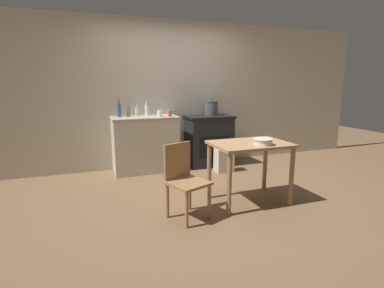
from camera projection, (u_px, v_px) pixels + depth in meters
ground_plane at (202, 192)px, 4.15m from camera, size 14.00×14.00×0.00m
wall_back at (169, 95)px, 5.35m from camera, size 8.00×0.07×2.55m
counter_cabinet at (146, 144)px, 5.07m from camera, size 1.10×0.56×0.93m
stove at (209, 140)px, 5.46m from camera, size 0.83×0.56×0.91m
work_table at (250, 153)px, 3.70m from camera, size 0.94×0.66×0.77m
chair at (184, 178)px, 3.32m from camera, size 0.52×0.52×0.83m
flour_sack at (224, 160)px, 5.09m from camera, size 0.30×0.21×0.40m
stock_pot at (211, 108)px, 5.43m from camera, size 0.25×0.25×0.28m
mixing_bowl_large at (263, 141)px, 3.55m from camera, size 0.24×0.24×0.07m
bottle_far_left at (128, 111)px, 4.99m from camera, size 0.06×0.06×0.22m
bottle_left at (147, 110)px, 5.15m from camera, size 0.07×0.07×0.25m
bottle_mid_left at (119, 110)px, 4.92m from camera, size 0.07×0.07×0.29m
bottle_center_left at (137, 112)px, 5.11m from camera, size 0.06×0.06×0.18m
cup_center at (160, 113)px, 4.99m from camera, size 0.09×0.09×0.10m
cup_center_right at (170, 114)px, 5.00m from camera, size 0.07×0.07×0.10m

